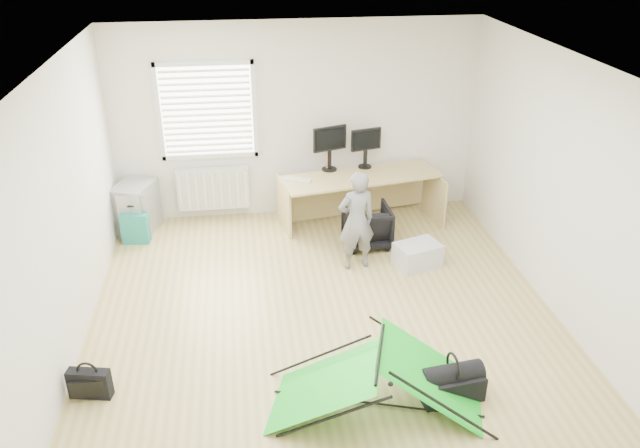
{
  "coord_description": "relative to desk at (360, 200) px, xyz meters",
  "views": [
    {
      "loc": [
        -0.79,
        -5.46,
        3.95
      ],
      "look_at": [
        0.0,
        0.4,
        0.95
      ],
      "focal_mm": 35.0,
      "sensor_mm": 36.0,
      "label": 1
    }
  ],
  "objects": [
    {
      "name": "duffel_bag",
      "position": [
        0.15,
        -3.52,
        -0.24
      ],
      "size": [
        0.59,
        0.35,
        0.25
      ],
      "primitive_type": "cube",
      "rotation": [
        0.0,
        0.0,
        0.12
      ],
      "color": "black",
      "rests_on": "ground"
    },
    {
      "name": "tote_bag",
      "position": [
        -3.02,
        -0.13,
        -0.16
      ],
      "size": [
        0.36,
        0.18,
        0.41
      ],
      "primitive_type": "cube",
      "rotation": [
        0.0,
        0.0,
        -0.09
      ],
      "color": "#1C7E71",
      "rests_on": "ground"
    },
    {
      "name": "person",
      "position": [
        -0.27,
        -1.14,
        0.27
      ],
      "size": [
        0.51,
        0.38,
        1.26
      ],
      "primitive_type": "imported",
      "rotation": [
        0.0,
        0.0,
        3.33
      ],
      "color": "slate",
      "rests_on": "ground"
    },
    {
      "name": "storage_crate",
      "position": [
        0.49,
        -1.22,
        -0.22
      ],
      "size": [
        0.62,
        0.51,
        0.3
      ],
      "primitive_type": "cube",
      "rotation": [
        0.0,
        0.0,
        0.31
      ],
      "color": "#B5BBBE",
      "rests_on": "ground"
    },
    {
      "name": "keyboard",
      "position": [
        -0.87,
        -0.04,
        0.37
      ],
      "size": [
        0.41,
        0.28,
        0.02
      ],
      "primitive_type": "cube",
      "rotation": [
        0.0,
        0.0,
        -0.43
      ],
      "color": "beige",
      "rests_on": "desk"
    },
    {
      "name": "laptop_bag",
      "position": [
        -3.06,
        -3.08,
        -0.22
      ],
      "size": [
        0.39,
        0.19,
        0.28
      ],
      "primitive_type": "cube",
      "rotation": [
        0.0,
        0.0,
        -0.2
      ],
      "color": "black",
      "rests_on": "ground"
    },
    {
      "name": "desk",
      "position": [
        0.0,
        0.0,
        0.0
      ],
      "size": [
        2.23,
        1.06,
        0.73
      ],
      "primitive_type": "cube",
      "rotation": [
        0.0,
        0.0,
        0.19
      ],
      "color": "tan",
      "rests_on": "ground"
    },
    {
      "name": "ground",
      "position": [
        -0.8,
        -2.19,
        -0.36
      ],
      "size": [
        5.5,
        5.5,
        0.0
      ],
      "primitive_type": "plane",
      "color": "tan",
      "rests_on": "ground"
    },
    {
      "name": "office_chair",
      "position": [
        -0.02,
        -0.59,
        -0.1
      ],
      "size": [
        0.59,
        0.61,
        0.54
      ],
      "primitive_type": "imported",
      "rotation": [
        0.0,
        0.0,
        3.17
      ],
      "color": "black",
      "rests_on": "ground"
    },
    {
      "name": "thermos",
      "position": [
        -0.4,
        0.31,
        0.48
      ],
      "size": [
        0.08,
        0.08,
        0.23
      ],
      "primitive_type": "cylinder",
      "rotation": [
        0.0,
        0.0,
        -0.36
      ],
      "color": "#B16363",
      "rests_on": "desk"
    },
    {
      "name": "monitor_left",
      "position": [
        -0.39,
        0.26,
        0.59
      ],
      "size": [
        0.49,
        0.25,
        0.46
      ],
      "primitive_type": "cube",
      "rotation": [
        0.0,
        0.0,
        0.32
      ],
      "color": "black",
      "rests_on": "desk"
    },
    {
      "name": "filing_cabinet",
      "position": [
        -3.03,
        0.21,
        -0.02
      ],
      "size": [
        0.62,
        0.71,
        0.69
      ],
      "primitive_type": "cube",
      "rotation": [
        0.0,
        0.0,
        -0.35
      ],
      "color": "#989A9D",
      "rests_on": "ground"
    },
    {
      "name": "back_wall",
      "position": [
        -0.8,
        0.56,
        0.99
      ],
      "size": [
        5.0,
        0.02,
        2.7
      ],
      "primitive_type": "cube",
      "color": "silver",
      "rests_on": "ground"
    },
    {
      "name": "monitor_right",
      "position": [
        0.11,
        0.29,
        0.57
      ],
      "size": [
        0.44,
        0.2,
        0.41
      ],
      "primitive_type": "cube",
      "rotation": [
        0.0,
        0.0,
        0.25
      ],
      "color": "black",
      "rests_on": "desk"
    },
    {
      "name": "kite",
      "position": [
        -0.52,
        -3.54,
        -0.07
      ],
      "size": [
        2.03,
        1.34,
        0.58
      ],
      "primitive_type": null,
      "rotation": [
        0.0,
        0.0,
        -0.31
      ],
      "color": "#12C21F",
      "rests_on": "ground"
    },
    {
      "name": "radiator",
      "position": [
        -2.0,
        0.48,
        0.09
      ],
      "size": [
        1.0,
        0.12,
        0.6
      ],
      "primitive_type": "cube",
      "color": "silver",
      "rests_on": "back_wall"
    },
    {
      "name": "window",
      "position": [
        -2.0,
        0.52,
        1.19
      ],
      "size": [
        1.2,
        0.06,
        1.2
      ],
      "primitive_type": "cube",
      "color": "silver",
      "rests_on": "back_wall"
    }
  ]
}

